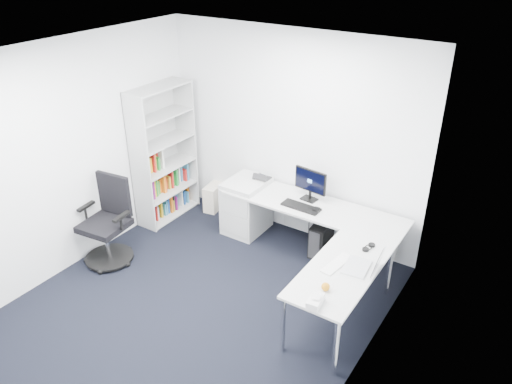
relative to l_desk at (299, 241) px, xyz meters
The scene contains 21 objects.
ground 1.54m from the l_desk, 111.45° to the right, with size 4.20×4.20×0.00m, color black.
ceiling 2.80m from the l_desk, 111.45° to the right, with size 4.20×4.20×0.00m, color white.
wall_back 1.35m from the l_desk, 128.16° to the left, with size 3.60×0.02×2.70m, color white.
wall_left 2.92m from the l_desk, 149.22° to the right, with size 0.02×4.20×2.70m, color white.
wall_right 2.13m from the l_desk, 48.24° to the right, with size 0.02×4.20×2.70m, color white.
l_desk is the anchor object (origin of this frame).
drawer_pedestal 1.04m from the l_desk, 161.80° to the left, with size 0.49×0.61×0.75m, color #BCBFBF.
bookshelf 2.26m from the l_desk, behind, with size 0.37×0.95×1.91m, color #B2B4B4, non-canonical shape.
task_chair 2.37m from the l_desk, 148.64° to the right, with size 0.61×0.61×1.10m, color black, non-canonical shape.
black_pc_tower 0.43m from the l_desk, 73.82° to the left, with size 0.19×0.44×0.43m, color black.
beige_pc_tower 1.82m from the l_desk, 161.91° to the left, with size 0.18×0.41×0.39m, color beige.
power_strip 0.64m from the l_desk, 60.73° to the left, with size 0.32×0.05×0.04m, color silver.
monitor 0.71m from the l_desk, 104.57° to the left, with size 0.44×0.14×0.43m, color black, non-canonical shape.
black_keyboard 0.41m from the l_desk, 117.21° to the left, with size 0.49×0.17×0.02m, color black.
mouse 0.43m from the l_desk, 68.59° to the left, with size 0.06×0.10×0.03m, color black.
desk_phone 1.07m from the l_desk, 149.63° to the left, with size 0.20×0.20×0.14m, color #272729, non-canonical shape.
laptop 1.20m from the l_desk, 31.14° to the right, with size 0.35×0.33×0.24m, color silver, non-canonical shape.
white_keyboard 1.05m from the l_desk, 39.79° to the right, with size 0.12×0.43×0.01m, color silver.
headphones 1.01m from the l_desk, 11.21° to the right, with size 0.11×0.17×0.05m, color black, non-canonical shape.
orange_fruit 1.42m from the l_desk, 51.60° to the right, with size 0.08×0.08×0.08m, color orange.
tissue_box 1.60m from the l_desk, 56.53° to the right, with size 0.11×0.21×0.07m, color silver.
Camera 1 is at (2.88, -3.14, 3.68)m, focal length 35.00 mm.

